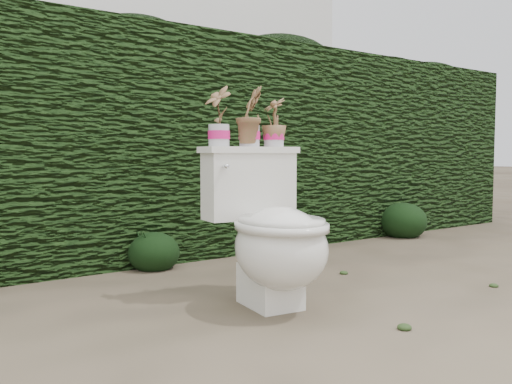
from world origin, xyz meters
TOP-DOWN VIEW (x-y plane):
  - ground at (0.00, 0.00)m, footprint 60.00×60.00m
  - hedge at (0.00, 1.60)m, footprint 8.00×1.00m
  - house_wall at (0.60, 6.00)m, footprint 8.00×3.50m
  - toilet at (0.07, -0.08)m, footprint 0.54×0.73m
  - potted_plant_left at (-0.07, 0.18)m, footprint 0.12×0.17m
  - potted_plant_center at (0.10, 0.15)m, footprint 0.21×0.21m
  - potted_plant_right at (0.24, 0.13)m, footprint 0.14×0.14m
  - liriope_clump_2 at (-0.02, 1.06)m, footprint 0.33×0.33m
  - liriope_clump_3 at (1.10, 0.99)m, footprint 0.40×0.40m
  - liriope_clump_4 at (2.39, 1.01)m, footprint 0.42×0.42m

SIDE VIEW (x-z plane):
  - ground at x=0.00m, z-range 0.00..0.00m
  - liriope_clump_2 at x=-0.02m, z-range 0.00..0.27m
  - liriope_clump_3 at x=1.10m, z-range 0.00..0.32m
  - liriope_clump_4 at x=2.39m, z-range 0.00..0.33m
  - toilet at x=0.07m, z-range -0.03..0.74m
  - hedge at x=0.00m, z-range 0.00..1.60m
  - potted_plant_right at x=0.24m, z-range 0.78..1.02m
  - potted_plant_left at x=-0.07m, z-range 0.78..1.07m
  - potted_plant_center at x=0.10m, z-range 0.78..1.07m
  - house_wall at x=0.60m, z-range 0.00..4.00m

